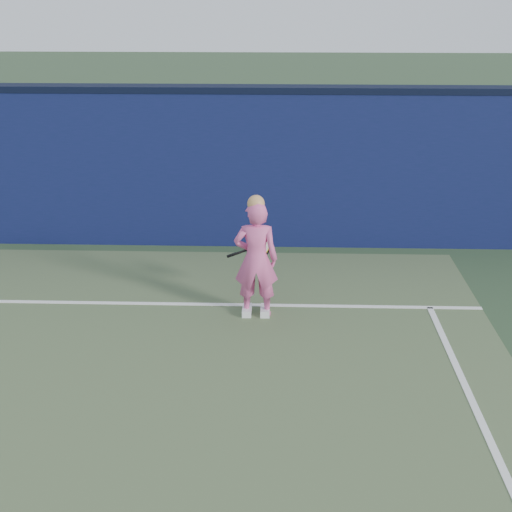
{
  "coord_description": "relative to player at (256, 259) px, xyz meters",
  "views": [
    {
      "loc": [
        2.74,
        -4.78,
        4.15
      ],
      "look_at": [
        2.46,
        3.74,
        0.83
      ],
      "focal_mm": 50.0,
      "sensor_mm": 36.0,
      "label": 1
    }
  ],
  "objects": [
    {
      "name": "racket",
      "position": [
        0.01,
        0.47,
        -0.02
      ],
      "size": [
        0.62,
        0.21,
        0.34
      ],
      "rotation": [
        0.0,
        0.0,
        0.15
      ],
      "color": "black",
      "rests_on": "ground"
    },
    {
      "name": "player",
      "position": [
        0.0,
        0.0,
        0.0
      ],
      "size": [
        0.57,
        0.37,
        1.64
      ],
      "rotation": [
        0.0,
        0.0,
        3.14
      ],
      "color": "#E4589B",
      "rests_on": "ground"
    },
    {
      "name": "wall_cap",
      "position": [
        -2.46,
        2.76,
        1.76
      ],
      "size": [
        24.0,
        0.42,
        0.1
      ],
      "primitive_type": "cube",
      "color": "black",
      "rests_on": "backstop_wall"
    },
    {
      "name": "backstop_wall",
      "position": [
        -2.46,
        2.76,
        0.46
      ],
      "size": [
        24.0,
        0.4,
        2.5
      ],
      "primitive_type": "cube",
      "color": "#0E163E",
      "rests_on": "ground"
    }
  ]
}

